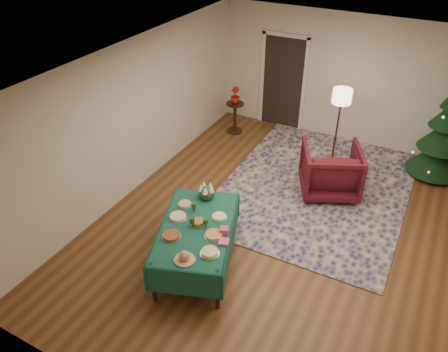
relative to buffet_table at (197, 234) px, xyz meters
The scene contains 23 objects.
room_shell 1.82m from the buffet_table, 53.23° to the left, with size 7.00×7.00×7.00m.
doorway 4.86m from the buffet_table, 97.38° to the left, with size 1.08×0.04×2.16m.
rug 2.92m from the buffet_table, 70.56° to the left, with size 3.20×4.20×0.02m, color #161349.
buffet_table is the anchor object (origin of this frame).
platter_0 0.70m from the buffet_table, 71.62° to the right, with size 0.28×0.28×0.15m.
platter_1 0.61m from the buffet_table, 41.20° to the right, with size 0.26×0.26×0.06m.
platter_2 0.42m from the buffet_table, 118.60° to the right, with size 0.28×0.28×0.05m.
platter_3 0.35m from the buffet_table, ahead, with size 0.28×0.28×0.04m.
platter_4 0.37m from the buffet_table, behind, with size 0.27×0.27×0.05m.
platter_5 0.18m from the buffet_table, 95.99° to the left, with size 0.22×0.22×0.07m.
platter_6 0.41m from the buffet_table, 60.31° to the left, with size 0.23×0.23×0.04m.
platter_7 0.56m from the buffet_table, 139.86° to the left, with size 0.23×0.23×0.04m.
goblet_0 0.41m from the buffet_table, 126.40° to the left, with size 0.07×0.07×0.16m.
goblet_1 0.26m from the buffet_table, 17.94° to the left, with size 0.07×0.07×0.16m.
goblet_2 0.23m from the buffet_table, 153.77° to the right, with size 0.07×0.07×0.16m.
napkin_stack 0.54m from the buffet_table, 12.65° to the right, with size 0.14×0.14×0.04m, color #F0429F.
gift_box 0.46m from the buffet_table, ahead, with size 0.11×0.11×0.09m, color #EF426B.
centerpiece 0.74m from the buffet_table, 107.64° to the left, with size 0.25×0.25×0.28m.
armchair 2.93m from the buffet_table, 66.41° to the left, with size 0.99×0.93×1.02m, color #4D101A.
floor_lamp 4.05m from the buffet_table, 76.68° to the left, with size 0.37×0.37×1.52m.
side_table 4.22m from the buffet_table, 109.39° to the left, with size 0.39×0.39×0.70m.
potted_plant 4.23m from the buffet_table, 109.39° to the left, with size 0.21×0.37×0.21m, color #A0190B.
christmas_tree 5.06m from the buffet_table, 56.42° to the left, with size 1.32×1.32×1.82m.
Camera 1 is at (1.60, -5.30, 4.71)m, focal length 35.00 mm.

